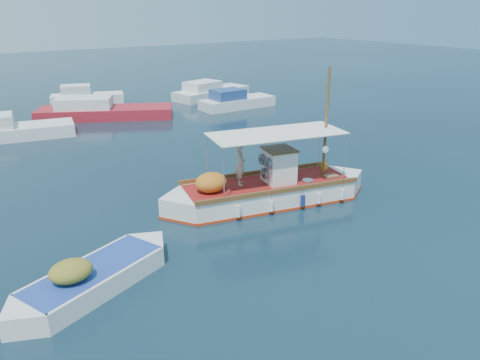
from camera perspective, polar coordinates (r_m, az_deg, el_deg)
ground at (r=19.53m, az=3.33°, el=-3.65°), size 160.00×160.00×0.00m
fishing_caique at (r=20.10m, az=3.29°, el=-1.32°), size 9.29×4.08×5.81m
dinghy at (r=14.92m, az=-17.51°, el=-11.53°), size 5.54×3.13×1.45m
bg_boat_nw at (r=33.23m, az=-26.89°, el=5.27°), size 8.24×3.90×1.80m
bg_boat_n at (r=36.97m, az=-16.56°, el=8.00°), size 10.05×7.03×1.80m
bg_boat_ne at (r=39.11m, az=-0.56°, el=9.49°), size 6.32×2.21×1.80m
bg_boat_e at (r=43.57m, az=-3.72°, el=10.59°), size 7.81×4.15×1.80m
bg_boat_far_n at (r=43.11m, az=-18.34°, el=9.50°), size 6.31×3.78×1.80m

